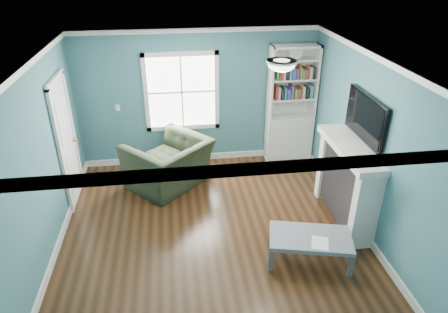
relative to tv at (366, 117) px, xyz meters
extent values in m
plane|color=black|center=(-2.20, -0.20, -1.72)|extent=(5.00, 5.00, 0.00)
plane|color=#386C79|center=(-2.20, 2.30, -0.43)|extent=(4.50, 0.00, 4.50)
plane|color=#386C79|center=(-2.20, -2.70, -0.43)|extent=(4.50, 0.00, 4.50)
plane|color=#386C79|center=(-4.45, -0.20, -0.43)|extent=(0.00, 5.00, 5.00)
plane|color=#386C79|center=(0.05, -0.20, -0.43)|extent=(0.00, 5.00, 5.00)
plane|color=white|center=(-2.20, -0.20, 0.88)|extent=(5.00, 5.00, 0.00)
cube|color=white|center=(-2.20, 2.28, -1.66)|extent=(4.50, 0.03, 0.12)
cube|color=white|center=(-4.44, -0.20, -1.66)|extent=(0.03, 5.00, 0.12)
cube|color=white|center=(0.03, -0.20, -1.66)|extent=(0.03, 5.00, 0.12)
cube|color=white|center=(-2.20, 2.28, 0.84)|extent=(4.50, 0.04, 0.08)
cube|color=white|center=(-2.20, -2.68, 0.84)|extent=(4.50, 0.04, 0.08)
cube|color=white|center=(-4.43, -0.20, 0.84)|extent=(0.04, 5.00, 0.08)
cube|color=white|center=(0.03, -0.20, 0.84)|extent=(0.04, 5.00, 0.08)
cube|color=white|center=(-2.50, 2.29, -0.27)|extent=(1.24, 0.01, 1.34)
cube|color=white|center=(-3.16, 2.28, -0.27)|extent=(0.08, 0.06, 1.50)
cube|color=white|center=(-1.84, 2.28, -0.27)|extent=(0.08, 0.06, 1.50)
cube|color=white|center=(-2.50, 2.28, -0.98)|extent=(1.40, 0.06, 0.08)
cube|color=white|center=(-2.50, 2.28, 0.44)|extent=(1.40, 0.06, 0.08)
cube|color=white|center=(-2.50, 2.28, -0.27)|extent=(1.24, 0.03, 0.03)
cube|color=white|center=(-2.50, 2.28, -0.27)|extent=(0.03, 0.03, 1.34)
cube|color=silver|center=(-0.43, 2.10, -1.27)|extent=(0.90, 0.35, 0.90)
cube|color=silver|center=(-0.86, 2.10, -0.12)|extent=(0.04, 0.35, 1.40)
cube|color=silver|center=(0.00, 2.10, -0.12)|extent=(0.04, 0.35, 1.40)
cube|color=silver|center=(-0.43, 2.26, -0.12)|extent=(0.90, 0.02, 1.40)
cube|color=silver|center=(-0.43, 2.10, 0.55)|extent=(0.90, 0.35, 0.04)
cube|color=silver|center=(-0.43, 2.10, -0.80)|extent=(0.84, 0.33, 0.03)
cube|color=silver|center=(-0.43, 2.10, -0.42)|extent=(0.84, 0.33, 0.03)
cube|color=silver|center=(-0.43, 2.10, -0.04)|extent=(0.84, 0.33, 0.03)
cube|color=silver|center=(-0.43, 2.10, 0.32)|extent=(0.84, 0.33, 0.03)
cube|color=maroon|center=(-0.43, 2.08, -0.30)|extent=(0.70, 0.25, 0.22)
cube|color=tan|center=(-0.43, 2.08, 0.08)|extent=(0.70, 0.25, 0.22)
cylinder|color=beige|center=(-0.43, 2.05, 0.46)|extent=(0.26, 0.06, 0.26)
cube|color=black|center=(-0.11, 0.00, -1.12)|extent=(0.30, 1.20, 1.10)
cube|color=black|center=(-0.13, 0.00, -1.32)|extent=(0.22, 0.65, 0.70)
cube|color=silver|center=(-0.13, -0.67, -1.12)|extent=(0.36, 0.16, 1.20)
cube|color=silver|center=(-0.13, 0.67, -1.12)|extent=(0.36, 0.16, 1.20)
cube|color=silver|center=(-0.15, 0.00, -0.47)|extent=(0.44, 1.58, 0.10)
cube|color=black|center=(0.00, 0.00, 0.00)|extent=(0.06, 1.10, 0.65)
cube|color=silver|center=(-4.43, 1.20, -0.70)|extent=(0.04, 0.80, 2.05)
cube|color=white|center=(-4.42, 0.75, -0.70)|extent=(0.05, 0.08, 2.13)
cube|color=white|center=(-4.42, 1.65, -0.70)|extent=(0.05, 0.08, 2.13)
cube|color=white|center=(-4.42, 1.20, 0.36)|extent=(0.05, 0.98, 0.08)
sphere|color=#BF8C3F|center=(-4.37, 1.50, -0.77)|extent=(0.07, 0.07, 0.07)
ellipsoid|color=white|center=(-1.30, -0.10, 0.82)|extent=(0.34, 0.34, 0.15)
cylinder|color=white|center=(-1.30, -0.10, 0.86)|extent=(0.38, 0.38, 0.03)
cube|color=white|center=(-3.70, 2.28, -0.52)|extent=(0.08, 0.01, 0.12)
imported|color=#222D1C|center=(-2.82, 1.40, -1.15)|extent=(1.54, 1.52, 1.15)
cube|color=#484F56|center=(-1.52, -0.99, -1.56)|extent=(0.07, 0.07, 0.34)
cube|color=#484F56|center=(-0.51, -1.24, -1.56)|extent=(0.07, 0.07, 0.34)
cube|color=#484F56|center=(-1.39, -0.47, -1.56)|extent=(0.07, 0.07, 0.34)
cube|color=#484F56|center=(-0.38, -0.72, -1.56)|extent=(0.07, 0.07, 0.34)
cube|color=slate|center=(-0.95, -0.85, -1.36)|extent=(1.21, 0.84, 0.06)
cube|color=white|center=(-0.87, -1.00, -1.32)|extent=(0.30, 0.33, 0.00)
camera|label=1|loc=(-2.68, -4.91, 2.12)|focal=32.00mm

